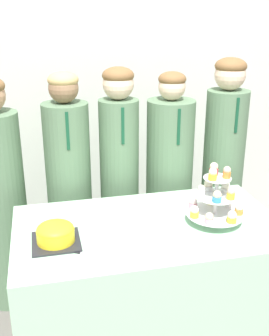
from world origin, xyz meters
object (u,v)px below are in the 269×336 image
Objects in this scene: cupcake_stand at (216,198)px; student_4 at (222,175)px; student_1 at (70,195)px; round_cake at (55,233)px; student_3 at (169,189)px; student_2 at (120,186)px; student_0 at (1,203)px; cake_knife at (82,253)px.

cupcake_stand is 0.20× the size of student_4.
student_4 is (0.34, 0.67, -0.16)m from cupcake_stand.
student_4 is (1.03, 0.00, 0.04)m from student_1.
student_3 reaches higher than round_cake.
student_2 reaches higher than student_3.
student_0 is 0.98× the size of student_2.
student_0 is (-0.30, 0.70, -0.13)m from round_cake.
student_2 is 0.71m from student_4.
student_3 is (1.07, -0.00, -0.01)m from student_0.
student_1 reaches higher than student_0.
student_0 is 0.42m from student_1.
student_1 is at bearing 80.32° from round_cake.
student_3 is at bearing 0.00° from student_2.
student_2 reaches higher than student_1.
student_0 is at bearing 180.00° from student_1.
cupcake_stand is at bearing -31.09° from student_0.
student_4 reaches higher than student_0.
cupcake_stand is at bearing -117.29° from student_4.
student_4 reaches higher than student_3.
student_0 reaches higher than cake_knife.
student_3 is (0.77, 0.70, -0.14)m from round_cake.
student_3 reaches higher than cake_knife.
student_4 is at bearing 31.10° from round_cake.
cake_knife is at bearing -112.09° from student_2.
student_1 reaches higher than student_3.
cake_knife is 0.15× the size of student_4.
student_3 is (-0.03, 0.67, -0.23)m from cupcake_stand.
student_0 reaches higher than cupcake_stand.
student_2 is 0.34m from student_3.
cupcake_stand is 0.77m from student_4.
student_4 reaches higher than cupcake_stand.
cupcake_stand is 0.98m from student_1.
student_4 is at bearing -0.00° from student_0.
student_0 is 1.07m from student_3.
cupcake_stand is 1.31m from student_0.
student_4 reaches higher than student_2.
round_cake is at bearing -99.68° from student_1.
cake_knife is at bearing -63.34° from student_0.
round_cake is 0.77m from student_0.
student_0 is (-1.11, 0.67, -0.21)m from cupcake_stand.
student_0 is (-0.41, 0.82, -0.08)m from cake_knife.
student_4 is at bearing 0.00° from student_2.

